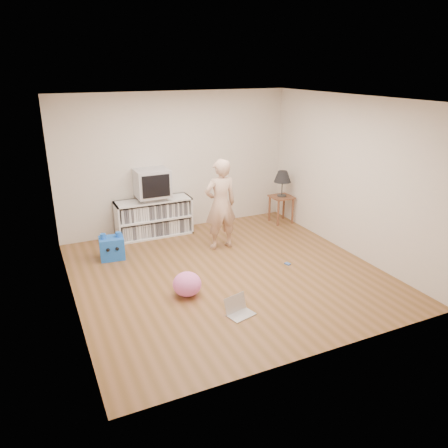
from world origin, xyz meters
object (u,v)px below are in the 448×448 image
side_table (281,203)px  dvd_deck (153,198)px  plush_pink (187,284)px  crt_tv (152,183)px  table_lamp (283,177)px  media_unit (154,217)px  person (220,204)px  laptop (238,309)px  plush_blue (112,248)px

side_table → dvd_deck: bearing=171.7°
side_table → plush_pink: size_ratio=1.37×
crt_tv → table_lamp: 2.58m
media_unit → side_table: bearing=-8.6°
crt_tv → person: person is taller
dvd_deck → person: size_ratio=0.28×
person → plush_pink: person is taller
media_unit → laptop: bearing=-86.6°
media_unit → side_table: (2.55, -0.39, 0.07)m
table_lamp → person: 1.80m
table_lamp → plush_pink: table_lamp is taller
dvd_deck → media_unit: bearing=90.0°
crt_tv → plush_pink: crt_tv is taller
dvd_deck → crt_tv: size_ratio=0.75×
person → laptop: (-0.70, -2.09, -0.73)m
dvd_deck → crt_tv: crt_tv is taller
side_table → crt_tv: bearing=171.8°
crt_tv → plush_pink: bearing=-95.7°
side_table → laptop: side_table is taller
laptop → plush_blue: (-1.12, 2.41, 0.13)m
crt_tv → side_table: 2.64m
crt_tv → plush_pink: (-0.24, -2.41, -0.85)m
media_unit → dvd_deck: size_ratio=3.11×
crt_tv → table_lamp: crt_tv is taller
table_lamp → plush_pink: bearing=-143.8°
crt_tv → person: (0.89, -1.05, -0.23)m
person → media_unit: bearing=-49.8°
laptop → plush_pink: 0.85m
media_unit → plush_pink: size_ratio=3.49×
media_unit → laptop: size_ratio=3.55×
dvd_deck → person: person is taller
side_table → table_lamp: (0.00, 0.00, 0.53)m
side_table → table_lamp: bearing=0.0°
table_lamp → person: person is taller
person → plush_blue: 1.95m
laptop → crt_tv: bearing=78.6°
media_unit → crt_tv: crt_tv is taller
side_table → person: (-1.66, -0.68, 0.37)m
media_unit → laptop: (0.19, -3.16, -0.29)m
dvd_deck → plush_pink: dvd_deck is taller
table_lamp → laptop: bearing=-130.4°
laptop → plush_pink: bearing=105.4°
table_lamp → plush_blue: size_ratio=1.14×
plush_pink → dvd_deck: bearing=84.3°
plush_blue → laptop: bearing=-58.6°
media_unit → person: size_ratio=0.89×
table_lamp → dvd_deck: bearing=171.7°
laptop → plush_blue: 2.67m
media_unit → table_lamp: size_ratio=2.72×
dvd_deck → plush_blue: 1.30m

